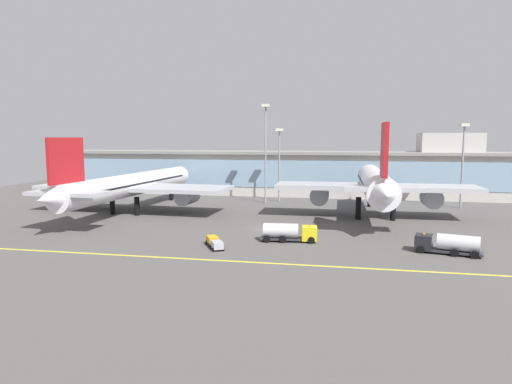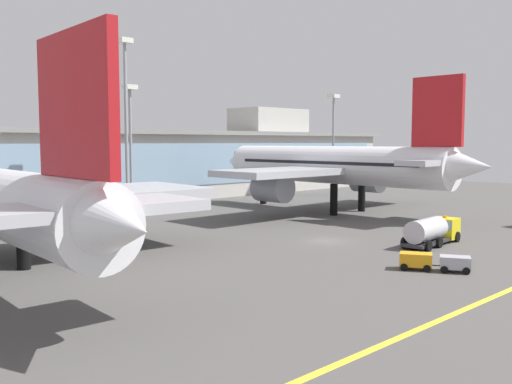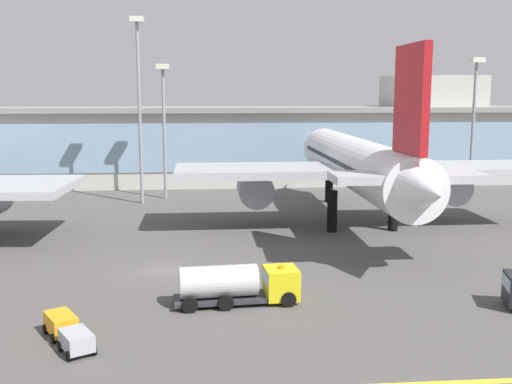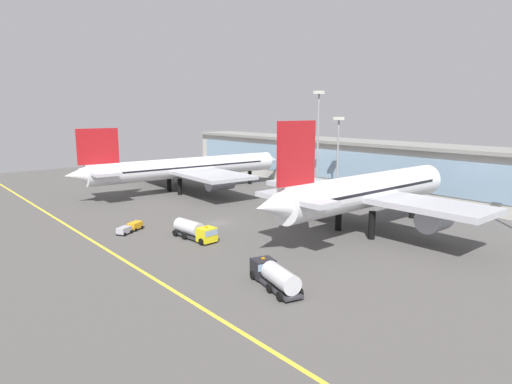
% 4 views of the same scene
% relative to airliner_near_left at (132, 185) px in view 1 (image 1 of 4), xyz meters
% --- Properties ---
extents(ground_plane, '(201.64, 201.64, 0.00)m').
position_rel_airliner_near_left_xyz_m(ground_plane, '(31.68, -12.65, -6.06)').
color(ground_plane, '#514F4C').
extents(taxiway_centreline_stripe, '(161.31, 0.50, 0.01)m').
position_rel_airliner_near_left_xyz_m(taxiway_centreline_stripe, '(31.68, -34.65, -6.06)').
color(taxiway_centreline_stripe, yellow).
rests_on(taxiway_centreline_stripe, ground).
extents(terminal_building, '(147.03, 14.00, 17.96)m').
position_rel_airliner_near_left_xyz_m(terminal_building, '(33.45, 37.44, 0.73)').
color(terminal_building, beige).
rests_on(terminal_building, ground).
extents(airliner_near_left, '(44.20, 59.45, 16.65)m').
position_rel_airliner_near_left_xyz_m(airliner_near_left, '(0.00, 0.00, 0.00)').
color(airliner_near_left, black).
rests_on(airliner_near_left, ground).
extents(airliner_near_right, '(41.16, 48.62, 19.14)m').
position_rel_airliner_near_left_xyz_m(airliner_near_right, '(52.77, 3.34, 0.94)').
color(airliner_near_right, black).
rests_on(airliner_near_right, ground).
extents(fuel_tanker_truck, '(9.22, 3.60, 2.90)m').
position_rel_airliner_near_left_xyz_m(fuel_tanker_truck, '(38.06, -21.54, -4.55)').
color(fuel_tanker_truck, black).
rests_on(fuel_tanker_truck, ground).
extents(baggage_tug_near, '(4.14, 5.62, 1.40)m').
position_rel_airliner_near_left_xyz_m(baggage_tug_near, '(27.10, -27.71, -5.27)').
color(baggage_tug_near, black).
rests_on(baggage_tug_near, ground).
extents(service_truck_far, '(9.36, 4.88, 2.90)m').
position_rel_airliner_near_left_xyz_m(service_truck_far, '(60.75, -24.97, -4.55)').
color(service_truck_far, black).
rests_on(service_truck_far, ground).
extents(apron_light_mast_west, '(1.80, 1.80, 24.99)m').
position_rel_airliner_near_left_xyz_m(apron_light_mast_west, '(26.80, 19.67, 10.15)').
color(apron_light_mast_west, gray).
rests_on(apron_light_mast_west, ground).
extents(apron_light_mast_centre, '(1.80, 1.80, 19.06)m').
position_rel_airliner_near_left_xyz_m(apron_light_mast_centre, '(29.78, 23.46, 6.83)').
color(apron_light_mast_centre, gray).
rests_on(apron_light_mast_centre, ground).
extents(apron_light_mast_east, '(1.80, 1.80, 19.95)m').
position_rel_airliner_near_left_xyz_m(apron_light_mast_east, '(73.68, 20.09, 7.34)').
color(apron_light_mast_east, gray).
rests_on(apron_light_mast_east, ground).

